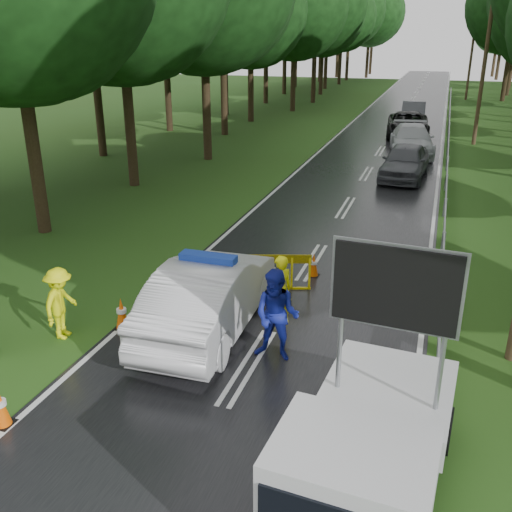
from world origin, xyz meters
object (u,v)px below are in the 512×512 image
at_px(officer, 280,290).
at_px(civilian, 277,316).
at_px(queue_car_third, 408,124).
at_px(queue_car_first, 405,162).
at_px(queue_car_second, 412,140).
at_px(police_sedan, 209,296).
at_px(work_truck, 368,454).
at_px(barrier, 265,263).
at_px(queue_car_fourth, 413,113).

relative_size(officer, civilian, 0.86).
distance_m(civilian, queue_car_third, 29.12).
relative_size(officer, queue_car_third, 0.30).
relative_size(queue_car_first, queue_car_second, 0.86).
bearing_deg(police_sedan, work_truck, 132.06).
bearing_deg(barrier, queue_car_first, 62.18).
relative_size(queue_car_second, queue_car_fourth, 1.15).
height_order(barrier, queue_car_third, queue_car_third).
relative_size(queue_car_first, queue_car_fourth, 0.99).
bearing_deg(work_truck, officer, 122.52).
height_order(barrier, queue_car_second, queue_car_second).
bearing_deg(police_sedan, civilian, 156.20).
relative_size(work_truck, officer, 2.73).
distance_m(work_truck, queue_car_third, 32.74).
relative_size(police_sedan, work_truck, 1.11).
distance_m(work_truck, civilian, 4.28).
distance_m(officer, civilian, 1.55).
height_order(civilian, queue_car_second, civilian).
relative_size(barrier, queue_car_first, 0.49).
xyz_separation_m(police_sedan, queue_car_third, (2.44, 28.39, -0.07)).
height_order(police_sedan, barrier, police_sedan).
xyz_separation_m(barrier, queue_car_first, (2.56, 13.91, 0.05)).
bearing_deg(queue_car_first, officer, -92.06).
height_order(barrier, queue_car_first, queue_car_first).
bearing_deg(officer, queue_car_second, -137.09).
xyz_separation_m(work_truck, queue_car_third, (-1.70, 32.69, -0.20)).
xyz_separation_m(civilian, queue_car_third, (0.64, 29.11, -0.21)).
xyz_separation_m(queue_car_first, queue_car_second, (-0.07, 6.00, -0.01)).
height_order(work_truck, civilian, work_truck).
xyz_separation_m(work_truck, queue_car_fourth, (-1.73, 38.69, -0.19)).
bearing_deg(civilian, barrier, 112.79).
relative_size(police_sedan, queue_car_first, 1.10).
height_order(queue_car_third, queue_car_fourth, queue_car_fourth).
bearing_deg(officer, work_truck, 75.13).
xyz_separation_m(officer, queue_car_first, (1.68, 15.61, -0.05)).
distance_m(work_truck, queue_car_fourth, 38.73).
height_order(barrier, queue_car_fourth, queue_car_fourth).
bearing_deg(barrier, queue_car_second, 65.49).
distance_m(police_sedan, barrier, 2.55).
distance_m(officer, queue_car_fourth, 33.63).
height_order(civilian, queue_car_first, civilian).
bearing_deg(officer, barrier, -105.67).
distance_m(queue_car_second, queue_car_third, 6.03).
bearing_deg(queue_car_fourth, queue_car_third, -91.96).
xyz_separation_m(queue_car_third, queue_car_fourth, (-0.02, 6.00, 0.00)).
bearing_deg(officer, queue_car_first, -138.99).
bearing_deg(queue_car_fourth, queue_car_second, -89.12).
bearing_deg(queue_car_fourth, work_truck, -89.62).
xyz_separation_m(queue_car_first, queue_car_fourth, (-0.71, 18.00, -0.02)).
bearing_deg(work_truck, queue_car_second, 96.90).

